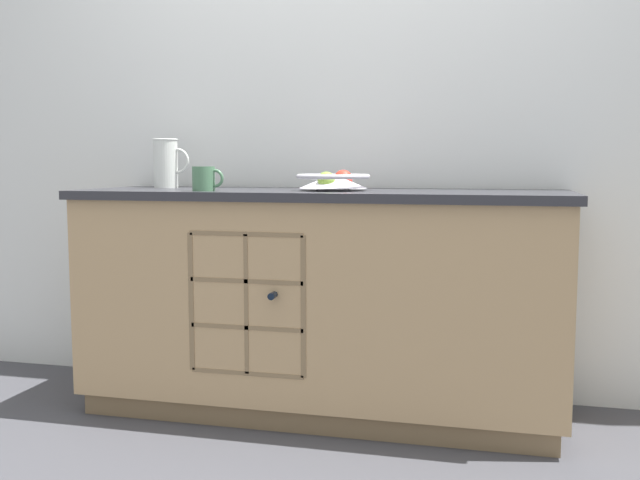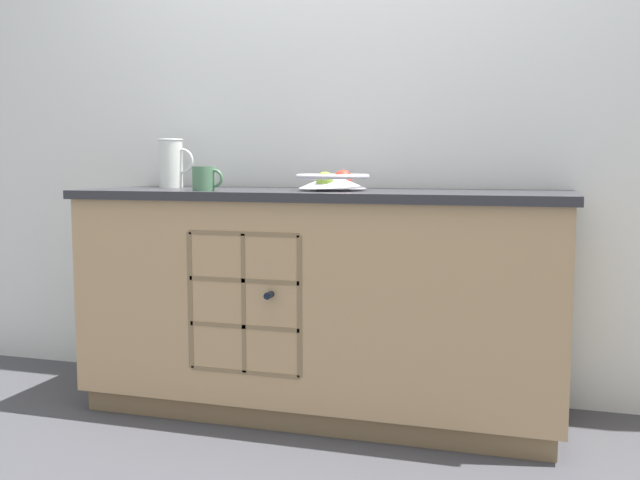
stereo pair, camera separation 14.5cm
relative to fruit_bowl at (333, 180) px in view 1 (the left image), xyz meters
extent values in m
plane|color=#424247|center=(-0.06, 0.03, -0.96)|extent=(14.00, 14.00, 0.00)
cube|color=silver|center=(-0.06, 0.40, 0.31)|extent=(4.40, 0.06, 2.55)
cube|color=olive|center=(-0.06, 0.03, -0.92)|extent=(1.87, 0.53, 0.09)
cube|color=tan|center=(-0.06, 0.03, -0.47)|extent=(1.93, 0.59, 0.79)
cube|color=#2D2D33|center=(-0.06, 0.03, -0.06)|extent=(1.97, 0.63, 0.03)
cube|color=olive|center=(-0.28, -0.16, -0.46)|extent=(0.45, 0.01, 0.53)
cube|color=olive|center=(-0.50, -0.21, -0.46)|extent=(0.02, 0.10, 0.53)
cube|color=olive|center=(-0.05, -0.21, -0.46)|extent=(0.02, 0.10, 0.53)
cube|color=olive|center=(-0.28, -0.21, -0.73)|extent=(0.45, 0.10, 0.02)
cube|color=olive|center=(-0.28, -0.21, -0.55)|extent=(0.45, 0.10, 0.02)
cube|color=olive|center=(-0.28, -0.21, -0.37)|extent=(0.45, 0.10, 0.02)
cube|color=olive|center=(-0.28, -0.21, -0.20)|extent=(0.45, 0.10, 0.02)
cube|color=olive|center=(-0.28, -0.21, -0.46)|extent=(0.02, 0.10, 0.53)
cylinder|color=black|center=(-0.17, -0.13, -0.42)|extent=(0.07, 0.19, 0.07)
cylinder|color=black|center=(-0.17, -0.26, -0.42)|extent=(0.03, 0.08, 0.03)
cylinder|color=silver|center=(0.00, 0.00, -0.04)|extent=(0.13, 0.13, 0.01)
cone|color=silver|center=(0.00, 0.00, 0.00)|extent=(0.27, 0.27, 0.06)
torus|color=silver|center=(0.00, 0.00, 0.01)|extent=(0.29, 0.29, 0.02)
sphere|color=#7FA838|center=(-0.01, -0.06, 0.00)|extent=(0.07, 0.07, 0.07)
sphere|color=red|center=(0.03, 0.04, 0.00)|extent=(0.08, 0.08, 0.08)
cylinder|color=silver|center=(-0.79, 0.15, 0.07)|extent=(0.11, 0.11, 0.22)
torus|color=silver|center=(-0.79, 0.15, 0.17)|extent=(0.11, 0.11, 0.01)
torus|color=silver|center=(-0.74, 0.15, 0.08)|extent=(0.11, 0.01, 0.11)
cylinder|color=#4C7A56|center=(-0.48, -0.16, 0.01)|extent=(0.09, 0.09, 0.10)
torus|color=#4C7A56|center=(-0.44, -0.16, 0.01)|extent=(0.07, 0.01, 0.07)
camera|label=1|loc=(0.63, -2.76, 0.06)|focal=40.00mm
camera|label=2|loc=(0.77, -2.72, 0.06)|focal=40.00mm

